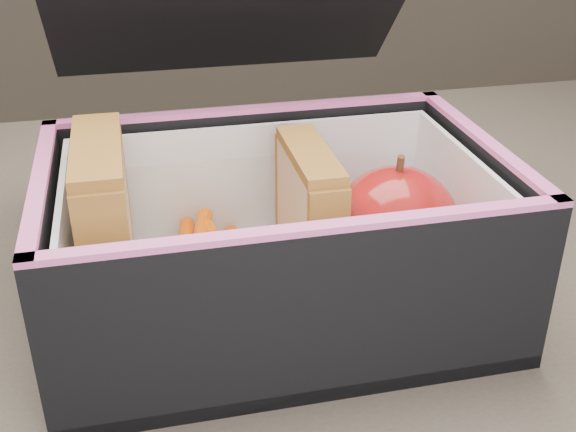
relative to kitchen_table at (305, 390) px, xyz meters
name	(u,v)px	position (x,y,z in m)	size (l,w,h in m)	color
kitchen_table	(305,390)	(0.00, 0.00, 0.00)	(1.20, 0.80, 0.75)	brown
lunch_bag	(274,226)	(-0.02, -0.01, 0.15)	(0.28, 0.32, 0.24)	black
plastic_tub	(213,251)	(-0.07, -0.01, 0.14)	(0.17, 0.12, 0.07)	white
sandwich_left	(107,230)	(-0.13, -0.01, 0.16)	(0.03, 0.10, 0.11)	#DAB88E
sandwich_right	(309,219)	(0.00, -0.01, 0.15)	(0.02, 0.09, 0.10)	#DAB88E
carrot_sticks	(210,267)	(-0.07, 0.00, 0.12)	(0.05, 0.13, 0.03)	#F55F00
paper_napkin	(395,272)	(0.06, -0.01, 0.11)	(0.08, 0.08, 0.01)	white
red_apple	(396,223)	(0.05, -0.02, 0.15)	(0.09, 0.09, 0.09)	maroon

